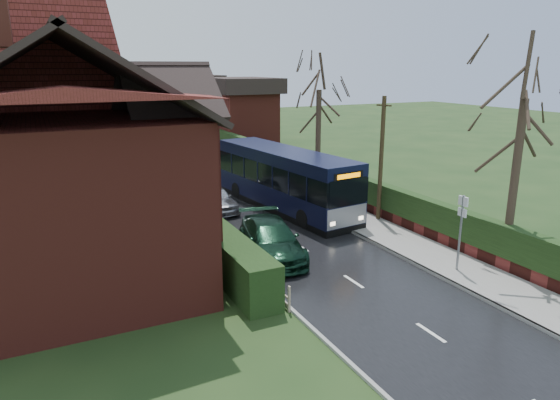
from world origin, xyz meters
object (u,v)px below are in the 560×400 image
car_silver (215,199)px  car_green (271,239)px  brick_house (68,153)px  bus (284,180)px  bus_stop_sign (461,222)px  telegraph_pole (381,160)px

car_silver → car_green: (-0.10, -7.40, 0.06)m
brick_house → bus: 11.57m
car_green → car_silver: bearing=100.3°
bus_stop_sign → telegraph_pole: (1.31, 6.64, 1.15)m
car_green → brick_house: bearing=167.5°
car_green → telegraph_pole: 7.58m
brick_house → bus: brick_house is taller
brick_house → car_silver: size_ratio=3.67×
bus → car_silver: bus is taller
car_green → bus_stop_sign: bearing=-28.6°
telegraph_pole → bus_stop_sign: bearing=-121.8°
brick_house → bus_stop_sign: size_ratio=4.81×
bus → telegraph_pole: (3.22, -4.17, 1.54)m
telegraph_pole → car_silver: bearing=120.8°
brick_house → car_silver: 9.18m
car_silver → car_green: car_green is taller
car_silver → bus_stop_sign: bus_stop_sign is taller
bus → car_green: bearing=-127.6°
bus_stop_sign → car_green: bearing=144.7°
bus → car_silver: 3.91m
bus → car_green: bus is taller
bus → telegraph_pole: 5.49m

